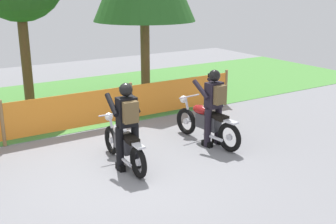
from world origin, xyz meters
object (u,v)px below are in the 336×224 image
(rider_lead, at_px, (127,122))
(motorcycle_lead, at_px, (123,144))
(motorcycle_trailing, at_px, (206,122))
(rider_trailing, at_px, (214,104))

(rider_lead, bearing_deg, motorcycle_lead, 0.51)
(motorcycle_lead, bearing_deg, motorcycle_trailing, -83.29)
(motorcycle_lead, height_order, rider_trailing, rider_trailing)
(motorcycle_trailing, relative_size, rider_lead, 1.20)
(motorcycle_trailing, bearing_deg, rider_trailing, -179.49)
(rider_trailing, bearing_deg, motorcycle_trailing, 0.51)
(motorcycle_lead, bearing_deg, rider_lead, -179.49)
(rider_lead, distance_m, rider_trailing, 2.16)
(rider_lead, bearing_deg, motorcycle_trailing, -77.76)
(motorcycle_trailing, bearing_deg, rider_lead, 92.81)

